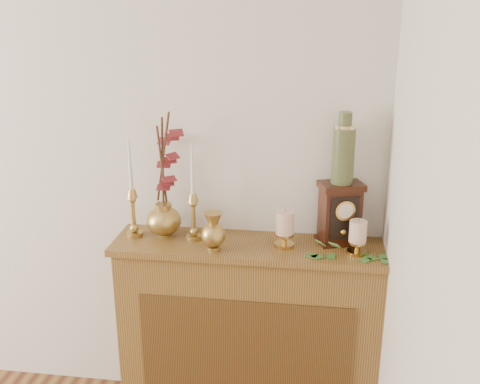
# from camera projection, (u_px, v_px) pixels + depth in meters

# --- Properties ---
(console_shelf) EXTENTS (1.24, 0.34, 0.93)m
(console_shelf) POSITION_uv_depth(u_px,v_px,m) (249.00, 338.00, 2.68)
(console_shelf) COLOR brown
(console_shelf) RESTS_ON ground
(candlestick_left) EXTENTS (0.08, 0.08, 0.47)m
(candlestick_left) POSITION_uv_depth(u_px,v_px,m) (133.00, 205.00, 2.56)
(candlestick_left) COLOR tan
(candlestick_left) RESTS_ON console_shelf
(candlestick_center) EXTENTS (0.07, 0.07, 0.45)m
(candlestick_center) POSITION_uv_depth(u_px,v_px,m) (193.00, 209.00, 2.53)
(candlestick_center) COLOR tan
(candlestick_center) RESTS_ON console_shelf
(bud_vase) EXTENTS (0.11, 0.11, 0.18)m
(bud_vase) POSITION_uv_depth(u_px,v_px,m) (213.00, 232.00, 2.43)
(bud_vase) COLOR tan
(bud_vase) RESTS_ON console_shelf
(ginger_jar) EXTENTS (0.24, 0.26, 0.59)m
(ginger_jar) POSITION_uv_depth(u_px,v_px,m) (168.00, 179.00, 2.56)
(ginger_jar) COLOR tan
(ginger_jar) RESTS_ON console_shelf
(pillar_candle_left) EXTENTS (0.09, 0.09, 0.17)m
(pillar_candle_left) POSITION_uv_depth(u_px,v_px,m) (285.00, 227.00, 2.47)
(pillar_candle_left) COLOR #C09343
(pillar_candle_left) RESTS_ON console_shelf
(pillar_candle_right) EXTENTS (0.08, 0.08, 0.16)m
(pillar_candle_right) POSITION_uv_depth(u_px,v_px,m) (358.00, 236.00, 2.40)
(pillar_candle_right) COLOR #C09343
(pillar_candle_right) RESTS_ON console_shelf
(ivy_garland) EXTENTS (0.39, 0.20, 0.08)m
(ivy_garland) POSITION_uv_depth(u_px,v_px,m) (352.00, 253.00, 2.39)
(ivy_garland) COLOR #356426
(ivy_garland) RESTS_ON console_shelf
(mantel_clock) EXTENTS (0.22, 0.18, 0.28)m
(mantel_clock) POSITION_uv_depth(u_px,v_px,m) (340.00, 214.00, 2.50)
(mantel_clock) COLOR #33130A
(mantel_clock) RESTS_ON console_shelf
(ceramic_vase) EXTENTS (0.10, 0.10, 0.31)m
(ceramic_vase) POSITION_uv_depth(u_px,v_px,m) (343.00, 152.00, 2.41)
(ceramic_vase) COLOR #183127
(ceramic_vase) RESTS_ON mantel_clock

